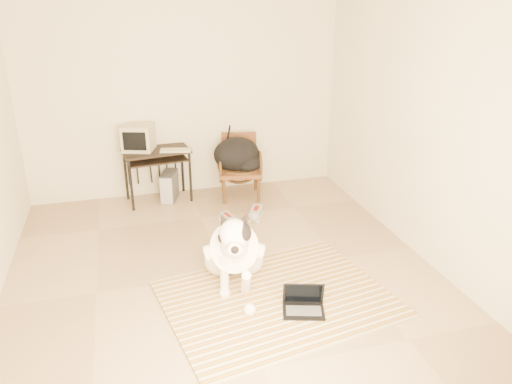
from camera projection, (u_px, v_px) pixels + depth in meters
name	position (u px, v px, depth m)	size (l,w,h in m)	color
floor	(224.00, 274.00, 4.75)	(4.50, 4.50, 0.00)	tan
wall_back	(184.00, 90.00, 6.25)	(4.50, 4.50, 0.00)	beige
wall_front	(322.00, 271.00, 2.23)	(4.50, 4.50, 0.00)	beige
wall_right	(427.00, 122.00, 4.74)	(4.50, 4.50, 0.00)	beige
rug	(277.00, 299.00, 4.36)	(2.12, 1.75, 0.02)	#AD6E23
dog	(234.00, 251.00, 4.48)	(0.57, 1.17, 0.84)	white
laptop	(303.00, 304.00, 4.17)	(0.40, 0.34, 0.24)	black
computer_desk	(157.00, 158.00, 6.20)	(0.86, 0.55, 0.67)	black
crt_monitor	(138.00, 137.00, 6.12)	(0.44, 0.43, 0.32)	tan
desk_keyboard	(176.00, 150.00, 6.12)	(0.38, 0.14, 0.02)	tan
pc_tower	(169.00, 186.00, 6.39)	(0.27, 0.42, 0.36)	#4F5052
rattan_chair	(240.00, 166.00, 6.44)	(0.61, 0.59, 0.80)	brown
backpack	(239.00, 156.00, 6.32)	(0.60, 0.49, 0.43)	black
sneaker_left	(228.00, 219.00, 5.78)	(0.18, 0.30, 0.10)	white
sneaker_right	(256.00, 213.00, 5.93)	(0.24, 0.33, 0.11)	white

